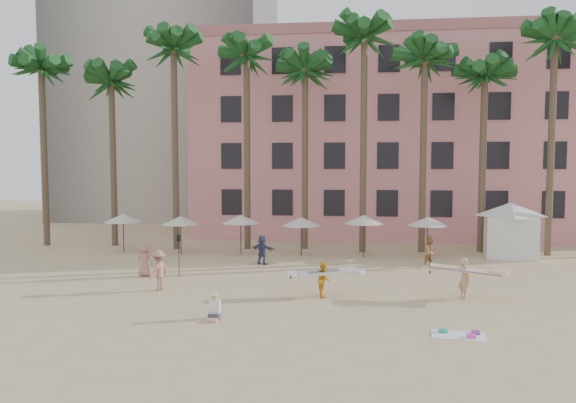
# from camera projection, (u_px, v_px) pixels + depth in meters

# --- Properties ---
(ground) EXTENTS (120.00, 120.00, 0.00)m
(ground) POSITION_uv_depth(u_px,v_px,m) (301.00, 310.00, 20.75)
(ground) COLOR #D1B789
(ground) RESTS_ON ground
(pink_hotel) EXTENTS (35.00, 14.00, 16.00)m
(pink_hotel) POSITION_uv_depth(u_px,v_px,m) (404.00, 141.00, 45.23)
(pink_hotel) COLOR #D98484
(pink_hotel) RESTS_ON ground
(palm_row) EXTENTS (44.40, 5.40, 16.30)m
(palm_row) POSITION_uv_depth(u_px,v_px,m) (327.00, 60.00, 34.66)
(palm_row) COLOR brown
(palm_row) RESTS_ON ground
(umbrella_row) EXTENTS (22.50, 2.70, 2.73)m
(umbrella_row) POSITION_uv_depth(u_px,v_px,m) (271.00, 220.00, 33.31)
(umbrella_row) COLOR #332B23
(umbrella_row) RESTS_ON ground
(cabana) EXTENTS (5.21, 5.21, 3.50)m
(cabana) POSITION_uv_depth(u_px,v_px,m) (510.00, 225.00, 32.95)
(cabana) COLOR silver
(cabana) RESTS_ON ground
(beach_towel) EXTENTS (1.91, 1.22, 0.14)m
(beach_towel) POSITION_uv_depth(u_px,v_px,m) (460.00, 334.00, 17.71)
(beach_towel) COLOR white
(beach_towel) RESTS_ON ground
(carrier_yellow) EXTENTS (3.00, 1.11, 1.84)m
(carrier_yellow) POSITION_uv_depth(u_px,v_px,m) (464.00, 276.00, 22.55)
(carrier_yellow) COLOR tan
(carrier_yellow) RESTS_ON ground
(carrier_white) EXTENTS (3.11, 1.44, 1.55)m
(carrier_white) POSITION_uv_depth(u_px,v_px,m) (324.00, 277.00, 22.97)
(carrier_white) COLOR orange
(carrier_white) RESTS_ON ground
(beachgoers) EXTENTS (16.49, 8.11, 1.91)m
(beachgoers) POSITION_uv_depth(u_px,v_px,m) (254.00, 258.00, 27.54)
(beachgoers) COLOR #B46F66
(beachgoers) RESTS_ON ground
(paddle) EXTENTS (0.18, 0.04, 2.23)m
(paddle) POSITION_uv_depth(u_px,v_px,m) (179.00, 250.00, 26.97)
(paddle) COLOR black
(paddle) RESTS_ON ground
(seated_man) EXTENTS (0.42, 0.73, 0.95)m
(seated_man) POSITION_uv_depth(u_px,v_px,m) (214.00, 311.00, 19.55)
(seated_man) COLOR #3F3F4C
(seated_man) RESTS_ON ground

